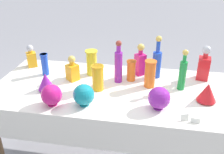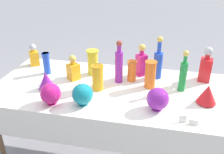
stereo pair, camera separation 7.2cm
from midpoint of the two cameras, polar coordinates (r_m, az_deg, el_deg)
ground_plane at (r=2.60m, az=0.83°, el=-17.24°), size 40.00×40.00×0.00m
display_table at (r=2.14m, az=0.79°, el=-4.06°), size 2.05×0.95×0.76m
tall_bottle_0 at (r=2.17m, az=2.54°, el=2.88°), size 0.07×0.07×0.38m
tall_bottle_1 at (r=2.12m, az=16.91°, el=0.73°), size 0.06×0.06×0.35m
tall_bottle_2 at (r=2.29m, az=11.37°, el=3.38°), size 0.08×0.08×0.39m
square_decanter_0 at (r=2.36m, az=21.45°, el=2.21°), size 0.12×0.12×0.32m
square_decanter_1 at (r=2.26m, az=-7.96°, el=1.79°), size 0.13×0.13×0.23m
square_decanter_2 at (r=2.33m, az=7.60°, el=3.48°), size 0.12×0.12×0.30m
square_decanter_3 at (r=2.65m, az=-16.67°, el=4.61°), size 0.12×0.12×0.23m
slender_vase_0 at (r=2.33m, az=-3.54°, el=3.53°), size 0.12×0.12×0.24m
slender_vase_1 at (r=2.12m, az=9.71°, el=0.71°), size 0.10×0.10×0.24m
slender_vase_2 at (r=2.06m, az=-2.30°, el=0.02°), size 0.10×0.10×0.22m
slender_vase_3 at (r=2.23m, az=5.48°, el=1.54°), size 0.09×0.09×0.19m
slender_vase_4 at (r=2.42m, az=-13.93°, el=3.21°), size 0.07×0.07×0.21m
fluted_vase_0 at (r=2.03m, az=21.92°, el=-3.67°), size 0.15×0.15×0.15m
fluted_vase_1 at (r=2.15m, az=-13.88°, el=-0.75°), size 0.14×0.14×0.15m
round_bowl_0 at (r=1.88m, az=-5.68°, el=-3.96°), size 0.16×0.16×0.17m
round_bowl_1 at (r=1.93m, az=-12.81°, el=-3.75°), size 0.16×0.16×0.17m
round_bowl_2 at (r=1.85m, az=11.51°, el=-4.94°), size 0.16×0.16×0.17m
price_tag_left at (r=1.79m, az=19.20°, el=-9.79°), size 0.06×0.02×0.04m
price_tag_center at (r=1.79m, az=17.00°, el=-9.18°), size 0.06×0.03×0.05m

